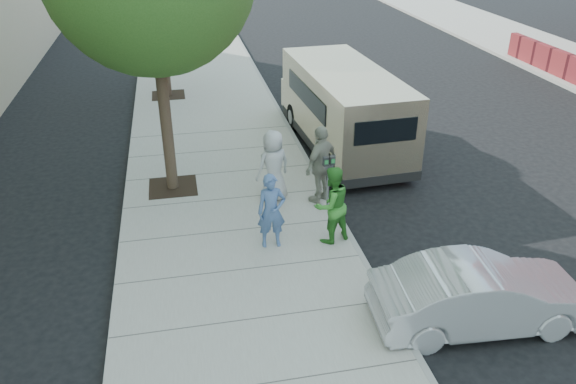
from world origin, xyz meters
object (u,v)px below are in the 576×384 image
object	(u,v)px
person_green_shirt	(332,205)
person_striped_polo	(321,164)
parking_meter	(329,172)
van	(343,107)
person_gray_shirt	(273,166)
person_officer	(271,211)
sedan	(481,295)

from	to	relation	value
person_green_shirt	person_striped_polo	bearing A→B (deg)	-117.03
parking_meter	van	size ratio (longest dim) A/B	0.21
person_green_shirt	person_striped_polo	distance (m)	1.79
parking_meter	person_gray_shirt	distance (m)	1.38
person_officer	person_green_shirt	world-z (taller)	person_green_shirt
sedan	person_officer	distance (m)	4.35
van	person_striped_polo	world-z (taller)	van
person_officer	person_striped_polo	distance (m)	2.28
person_gray_shirt	person_striped_polo	distance (m)	1.14
person_gray_shirt	person_officer	bearing A→B (deg)	57.25
person_officer	person_gray_shirt	size ratio (longest dim) A/B	0.92
person_officer	person_gray_shirt	xyz separation A→B (m)	(0.40, 2.00, 0.07)
van	person_green_shirt	xyz separation A→B (m)	(-1.75, -5.14, -0.26)
person_striped_polo	person_green_shirt	bearing A→B (deg)	42.09
van	person_officer	bearing A→B (deg)	-123.75
sedan	person_green_shirt	distance (m)	3.50
van	person_officer	size ratio (longest dim) A/B	4.01
parking_meter	person_green_shirt	world-z (taller)	person_green_shirt
parking_meter	person_green_shirt	xyz separation A→B (m)	(-0.28, -1.30, -0.13)
parking_meter	person_green_shirt	size ratio (longest dim) A/B	0.80
van	sedan	bearing A→B (deg)	-92.20
sedan	parking_meter	bearing A→B (deg)	24.10
person_gray_shirt	person_striped_polo	size ratio (longest dim) A/B	0.92
parking_meter	person_gray_shirt	world-z (taller)	person_gray_shirt
person_officer	person_striped_polo	size ratio (longest dim) A/B	0.85
parking_meter	van	world-z (taller)	van
sedan	person_striped_polo	bearing A→B (deg)	22.72
van	sedan	world-z (taller)	van
person_gray_shirt	parking_meter	bearing A→B (deg)	124.95
sedan	person_green_shirt	world-z (taller)	person_green_shirt
person_officer	sedan	bearing A→B (deg)	-42.48
parking_meter	person_striped_polo	distance (m)	0.48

